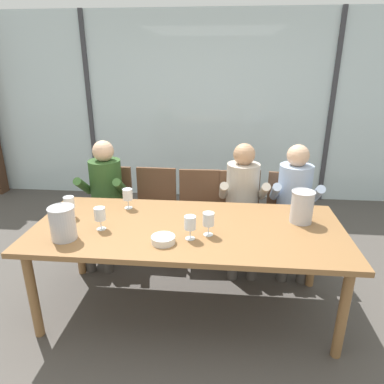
# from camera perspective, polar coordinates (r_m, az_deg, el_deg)

# --- Properties ---
(ground) EXTENTS (14.00, 14.00, 0.00)m
(ground) POSITION_cam_1_polar(r_m,az_deg,el_deg) (3.90, 0.90, -9.11)
(ground) COLOR #4C4742
(window_glass_panel) EXTENTS (7.57, 0.03, 2.60)m
(window_glass_panel) POSITION_cam_1_polar(r_m,az_deg,el_deg) (5.06, 2.47, 13.41)
(window_glass_panel) COLOR silver
(window_glass_panel) RESTS_ON ground
(window_mullion_left) EXTENTS (0.06, 0.06, 2.60)m
(window_mullion_left) POSITION_cam_1_polar(r_m,az_deg,el_deg) (5.40, -16.38, 13.08)
(window_mullion_left) COLOR #38383D
(window_mullion_left) RESTS_ON ground
(window_mullion_right) EXTENTS (0.06, 0.06, 2.60)m
(window_mullion_right) POSITION_cam_1_polar(r_m,az_deg,el_deg) (5.24, 21.85, 12.24)
(window_mullion_right) COLOR #38383D
(window_mullion_right) RESTS_ON ground
(hillside_vineyard) EXTENTS (13.57, 2.40, 1.59)m
(hillside_vineyard) POSITION_cam_1_polar(r_m,az_deg,el_deg) (8.95, 3.76, 13.27)
(hillside_vineyard) COLOR #477A38
(hillside_vineyard) RESTS_ON ground
(dining_table) EXTENTS (2.37, 1.03, 0.75)m
(dining_table) POSITION_cam_1_polar(r_m,az_deg,el_deg) (2.70, -0.70, -6.95)
(dining_table) COLOR olive
(dining_table) RESTS_ON ground
(chair_near_curtain) EXTENTS (0.44, 0.44, 0.89)m
(chair_near_curtain) POSITION_cam_1_polar(r_m,az_deg,el_deg) (3.80, -13.20, -1.73)
(chair_near_curtain) COLOR brown
(chair_near_curtain) RESTS_ON ground
(chair_left_of_center) EXTENTS (0.45, 0.45, 0.89)m
(chair_left_of_center) POSITION_cam_1_polar(r_m,az_deg,el_deg) (3.68, -6.10, -2.03)
(chair_left_of_center) COLOR brown
(chair_left_of_center) RESTS_ON ground
(chair_center) EXTENTS (0.46, 0.46, 0.89)m
(chair_center) POSITION_cam_1_polar(r_m,az_deg,el_deg) (3.59, 1.14, -2.46)
(chair_center) COLOR brown
(chair_center) RESTS_ON ground
(chair_right_of_center) EXTENTS (0.49, 0.49, 0.89)m
(chair_right_of_center) POSITION_cam_1_polar(r_m,az_deg,el_deg) (3.61, 7.95, -2.56)
(chair_right_of_center) COLOR brown
(chair_right_of_center) RESTS_ON ground
(chair_near_window_right) EXTENTS (0.47, 0.47, 0.89)m
(chair_near_window_right) POSITION_cam_1_polar(r_m,az_deg,el_deg) (3.63, 15.44, -3.00)
(chair_near_window_right) COLOR brown
(chair_near_window_right) RESTS_ON ground
(person_olive_shirt) EXTENTS (0.46, 0.61, 1.21)m
(person_olive_shirt) POSITION_cam_1_polar(r_m,az_deg,el_deg) (3.59, -14.21, -0.13)
(person_olive_shirt) COLOR #2D5123
(person_olive_shirt) RESTS_ON ground
(person_beige_jumper) EXTENTS (0.47, 0.62, 1.21)m
(person_beige_jumper) POSITION_cam_1_polar(r_m,az_deg,el_deg) (3.40, 8.33, -0.90)
(person_beige_jumper) COLOR #B7AD9E
(person_beige_jumper) RESTS_ON ground
(person_pale_blue_shirt) EXTENTS (0.48, 0.62, 1.21)m
(person_pale_blue_shirt) POSITION_cam_1_polar(r_m,az_deg,el_deg) (3.47, 16.49, -1.15)
(person_pale_blue_shirt) COLOR #9EB2D1
(person_pale_blue_shirt) RESTS_ON ground
(ice_bucket_primary) EXTENTS (0.19, 0.19, 0.24)m
(ice_bucket_primary) POSITION_cam_1_polar(r_m,az_deg,el_deg) (2.60, -20.48, -4.74)
(ice_bucket_primary) COLOR #B7B7BC
(ice_bucket_primary) RESTS_ON dining_table
(ice_bucket_secondary) EXTENTS (0.18, 0.18, 0.26)m
(ice_bucket_secondary) POSITION_cam_1_polar(r_m,az_deg,el_deg) (2.82, 17.63, -2.26)
(ice_bucket_secondary) COLOR #B7B7BC
(ice_bucket_secondary) RESTS_ON dining_table
(tasting_bowl) EXTENTS (0.17, 0.17, 0.05)m
(tasting_bowl) POSITION_cam_1_polar(r_m,az_deg,el_deg) (2.43, -4.75, -7.79)
(tasting_bowl) COLOR silver
(tasting_bowl) RESTS_ON dining_table
(wine_glass_by_left_taster) EXTENTS (0.08, 0.08, 0.17)m
(wine_glass_by_left_taster) POSITION_cam_1_polar(r_m,az_deg,el_deg) (2.43, -0.32, -5.14)
(wine_glass_by_left_taster) COLOR silver
(wine_glass_by_left_taster) RESTS_ON dining_table
(wine_glass_near_bucket) EXTENTS (0.08, 0.08, 0.17)m
(wine_glass_near_bucket) POSITION_cam_1_polar(r_m,az_deg,el_deg) (2.94, -19.54, -1.70)
(wine_glass_near_bucket) COLOR silver
(wine_glass_near_bucket) RESTS_ON dining_table
(wine_glass_center_pour) EXTENTS (0.08, 0.08, 0.17)m
(wine_glass_center_pour) POSITION_cam_1_polar(r_m,az_deg,el_deg) (2.66, -14.90, -3.55)
(wine_glass_center_pour) COLOR silver
(wine_glass_center_pour) RESTS_ON dining_table
(wine_glass_by_right_taster) EXTENTS (0.08, 0.08, 0.17)m
(wine_glass_by_right_taster) POSITION_cam_1_polar(r_m,az_deg,el_deg) (2.49, 2.72, -4.64)
(wine_glass_by_right_taster) COLOR silver
(wine_glass_by_right_taster) RESTS_ON dining_table
(wine_glass_spare_empty) EXTENTS (0.08, 0.08, 0.17)m
(wine_glass_spare_empty) POSITION_cam_1_polar(r_m,az_deg,el_deg) (2.99, -10.52, -0.53)
(wine_glass_spare_empty) COLOR silver
(wine_glass_spare_empty) RESTS_ON dining_table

